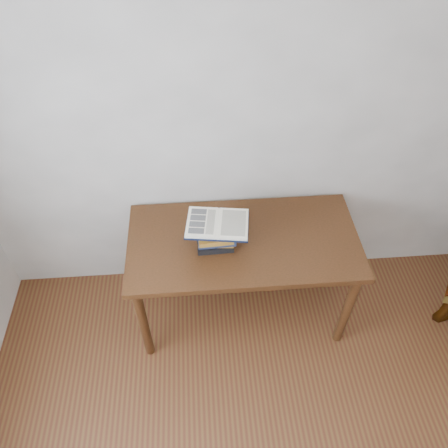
{
  "coord_description": "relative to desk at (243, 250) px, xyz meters",
  "views": [
    {
      "loc": [
        -0.35,
        -0.33,
        2.73
      ],
      "look_at": [
        -0.22,
        1.32,
        0.96
      ],
      "focal_mm": 35.0,
      "sensor_mm": 36.0,
      "label": 1
    }
  ],
  "objects": [
    {
      "name": "open_book",
      "position": [
        -0.16,
        -0.04,
        0.3
      ],
      "size": [
        0.38,
        0.29,
        0.03
      ],
      "rotation": [
        0.0,
        0.0,
        -0.14
      ],
      "color": "black",
      "rests_on": "book_stack"
    },
    {
      "name": "book_stack",
      "position": [
        -0.18,
        -0.03,
        0.19
      ],
      "size": [
        0.24,
        0.19,
        0.18
      ],
      "color": "black",
      "rests_on": "desk"
    },
    {
      "name": "room_shell",
      "position": [
        0.02,
        -1.37,
        0.98
      ],
      "size": [
        3.54,
        3.54,
        2.62
      ],
      "color": "silver",
      "rests_on": "ground"
    },
    {
      "name": "desk",
      "position": [
        0.0,
        0.0,
        0.0
      ],
      "size": [
        1.4,
        0.7,
        0.75
      ],
      "color": "#472411",
      "rests_on": "ground"
    }
  ]
}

